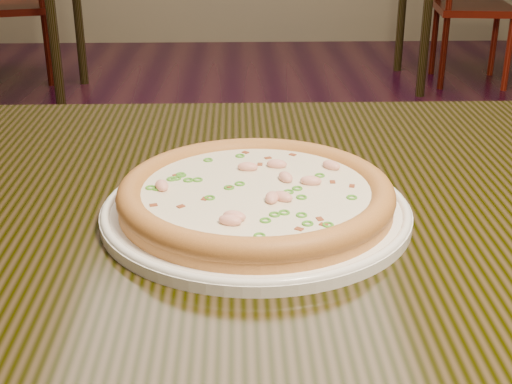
{
  "coord_description": "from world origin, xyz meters",
  "views": [
    {
      "loc": [
        0.02,
        -0.86,
        1.09
      ],
      "look_at": [
        0.04,
        -0.14,
        0.78
      ],
      "focal_mm": 50.0,
      "sensor_mm": 36.0,
      "label": 1
    }
  ],
  "objects_px": {
    "hero_table": "(351,270)",
    "pizza": "(256,194)",
    "chair_c": "(465,7)",
    "plate": "(256,210)",
    "chair_b": "(20,6)"
  },
  "relations": [
    {
      "from": "pizza",
      "to": "chair_c",
      "type": "height_order",
      "value": "chair_c"
    },
    {
      "from": "hero_table",
      "to": "plate",
      "type": "bearing_deg",
      "value": -157.38
    },
    {
      "from": "chair_b",
      "to": "pizza",
      "type": "bearing_deg",
      "value": -70.25
    },
    {
      "from": "hero_table",
      "to": "plate",
      "type": "height_order",
      "value": "plate"
    },
    {
      "from": "plate",
      "to": "chair_c",
      "type": "bearing_deg",
      "value": 69.26
    },
    {
      "from": "chair_b",
      "to": "chair_c",
      "type": "height_order",
      "value": "same"
    },
    {
      "from": "pizza",
      "to": "chair_b",
      "type": "relative_size",
      "value": 0.32
    },
    {
      "from": "hero_table",
      "to": "plate",
      "type": "relative_size",
      "value": 3.5
    },
    {
      "from": "plate",
      "to": "chair_b",
      "type": "height_order",
      "value": "chair_b"
    },
    {
      "from": "plate",
      "to": "chair_c",
      "type": "relative_size",
      "value": 0.36
    },
    {
      "from": "chair_c",
      "to": "plate",
      "type": "bearing_deg",
      "value": -110.74
    },
    {
      "from": "plate",
      "to": "chair_b",
      "type": "bearing_deg",
      "value": 109.75
    },
    {
      "from": "pizza",
      "to": "chair_c",
      "type": "distance_m",
      "value": 3.69
    },
    {
      "from": "hero_table",
      "to": "pizza",
      "type": "bearing_deg",
      "value": -157.35
    },
    {
      "from": "pizza",
      "to": "chair_b",
      "type": "bearing_deg",
      "value": 109.75
    }
  ]
}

